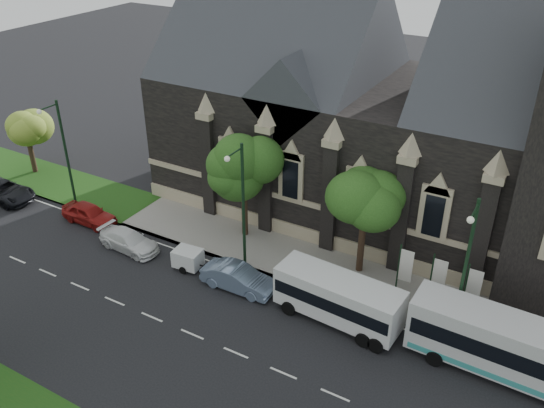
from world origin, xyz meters
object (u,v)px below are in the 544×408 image
Objects in this scene: tree_walk_right at (370,195)px; car_far_white at (129,241)px; car_far_black at (3,191)px; street_lamp_mid at (241,201)px; tree_walk_far at (28,124)px; banner_flag_center at (436,278)px; tree_walk_left at (247,165)px; shuttle_bus at (339,297)px; banner_flag_left at (403,268)px; street_lamp_near at (465,265)px; tour_coach at (527,354)px; sedan at (238,278)px; street_lamp_far at (63,150)px; car_far_red at (89,214)px; box_trailer at (188,258)px; banner_flag_right at (470,288)px.

tree_walk_right is 1.65× the size of car_far_white.
street_lamp_mid is at bearing -86.10° from car_far_black.
tree_walk_far is 36.20m from banner_flag_center.
shuttle_bus is at bearing -29.44° from tree_walk_left.
banner_flag_center is (2.00, 0.00, 0.00)m from banner_flag_left.
street_lamp_mid is (1.80, -3.61, -0.62)m from tree_walk_left.
street_lamp_near is 4.99m from banner_flag_left.
tree_walk_far is (-31.04, -0.54, -1.20)m from tree_walk_right.
tour_coach is 2.46× the size of sedan.
tree_walk_left is 22.06m from tree_walk_far.
shuttle_bus is (7.72, -1.76, -3.43)m from street_lamp_mid.
tour_coach is (5.66, -3.32, -0.49)m from banner_flag_center.
street_lamp_far reaches higher than tour_coach.
tree_walk_far is at bearing 74.54° from car_far_white.
sedan is at bearing -94.57° from car_far_red.
car_far_black is (-18.99, 0.22, -0.02)m from box_trailer.
banner_flag_center reaches higher than box_trailer.
banner_flag_right is at bearing 81.44° from street_lamp_near.
tree_walk_right is at bearing 23.37° from box_trailer.
banner_flag_right is at bearing -13.60° from tree_walk_right.
street_lamp_near reaches higher than car_far_red.
car_far_white is (-26.13, -0.76, -1.21)m from tour_coach.
banner_flag_center is at bearing 8.82° from street_lamp_mid.
tour_coach reaches higher than sedan.
shuttle_bus is at bearing -150.82° from banner_flag_right.
car_far_black is (-6.14, -1.73, -4.33)m from street_lamp_far.
street_lamp_far reaches higher than tree_walk_left.
sedan is 0.86× the size of car_far_black.
banner_flag_right is at bearing -74.61° from sedan.
banner_flag_left is 32.66m from car_far_black.
street_lamp_mid reaches higher than sedan.
street_lamp_mid reaches higher than tour_coach.
tree_walk_far reaches higher than banner_flag_left.
banner_flag_left reaches higher than car_far_red.
banner_flag_center is (-1.71, 1.91, -2.73)m from street_lamp_near.
street_lamp_near is at bearing -98.56° from banner_flag_right.
tree_walk_right is 2.89× the size of box_trailer.
tree_walk_left is at bearing 171.98° from banner_flag_left.
street_lamp_mid is 2.25× the size of banner_flag_left.
car_far_white is (-18.46, -4.08, -1.70)m from banner_flag_left.
box_trailer is at bearing -175.00° from shuttle_bus.
street_lamp_far is 13.70m from box_trailer.
tour_coach is at bearing -30.38° from banner_flag_center.
tree_walk_far is 6.38m from car_far_black.
street_lamp_mid is 9.55m from car_far_white.
tree_walk_far is 1.57× the size of banner_flag_left.
street_lamp_mid is 0.75× the size of tour_coach.
sedan is 14.35m from car_far_red.
tree_walk_far is at bearing 175.52° from tour_coach.
tree_walk_right reaches higher than tree_walk_far.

